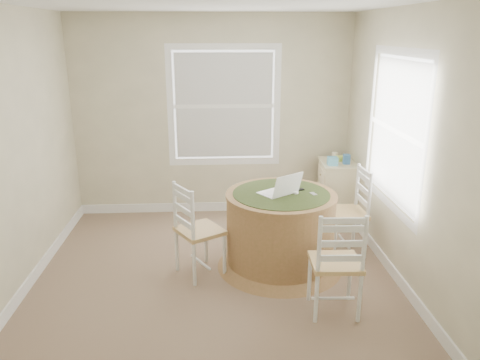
{
  "coord_description": "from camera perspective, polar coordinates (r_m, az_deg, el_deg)",
  "views": [
    {
      "loc": [
        0.01,
        -4.26,
        2.36
      ],
      "look_at": [
        0.28,
        0.45,
        0.87
      ],
      "focal_mm": 35.0,
      "sensor_mm": 36.0,
      "label": 1
    }
  ],
  "objects": [
    {
      "name": "phone",
      "position": [
        4.75,
        8.92,
        -1.73
      ],
      "size": [
        0.07,
        0.1,
        0.02
      ],
      "primitive_type": "cube",
      "rotation": [
        0.0,
        0.0,
        0.3
      ],
      "color": "#B7BABF",
      "rests_on": "round_table"
    },
    {
      "name": "room",
      "position": [
        4.56,
        -1.21,
        4.09
      ],
      "size": [
        3.64,
        3.64,
        2.64
      ],
      "color": "#8D7159",
      "rests_on": "ground"
    },
    {
      "name": "chair_left",
      "position": [
        4.71,
        -4.92,
        -6.11
      ],
      "size": [
        0.56,
        0.57,
        0.95
      ],
      "primitive_type": null,
      "rotation": [
        0.0,
        0.0,
        2.11
      ],
      "color": "white",
      "rests_on": "ground"
    },
    {
      "name": "cup_cream",
      "position": [
        6.2,
        11.46,
        2.92
      ],
      "size": [
        0.07,
        0.07,
        0.09
      ],
      "primitive_type": "cylinder",
      "color": "beige",
      "rests_on": "corner_chest"
    },
    {
      "name": "box_yellow",
      "position": [
        6.14,
        12.31,
        2.56
      ],
      "size": [
        0.16,
        0.11,
        0.06
      ],
      "primitive_type": "cube",
      "rotation": [
        0.0,
        0.0,
        -0.06
      ],
      "color": "#D0E852",
      "rests_on": "corner_chest"
    },
    {
      "name": "laptop",
      "position": [
        4.71,
        4.88,
        -1.32
      ],
      "size": [
        0.47,
        0.45,
        0.25
      ],
      "rotation": [
        0.0,
        0.0,
        3.75
      ],
      "color": "white",
      "rests_on": "round_table"
    },
    {
      "name": "corner_chest",
      "position": [
        6.2,
        11.65,
        -1.29
      ],
      "size": [
        0.47,
        0.62,
        0.78
      ],
      "rotation": [
        0.0,
        0.0,
        -0.06
      ],
      "color": "beige",
      "rests_on": "ground"
    },
    {
      "name": "round_table",
      "position": [
        4.87,
        4.93,
        -5.75
      ],
      "size": [
        1.31,
        1.31,
        0.81
      ],
      "rotation": [
        0.0,
        0.0,
        0.3
      ],
      "color": "#9B6E45",
      "rests_on": "ground"
    },
    {
      "name": "chair_right",
      "position": [
        5.28,
        12.84,
        -3.83
      ],
      "size": [
        0.42,
        0.44,
        0.95
      ],
      "primitive_type": null,
      "rotation": [
        0.0,
        0.0,
        -1.52
      ],
      "color": "white",
      "rests_on": "ground"
    },
    {
      "name": "chair_near",
      "position": [
        4.16,
        11.56,
        -9.78
      ],
      "size": [
        0.43,
        0.41,
        0.95
      ],
      "primitive_type": null,
      "rotation": [
        0.0,
        0.0,
        3.11
      ],
      "color": "white",
      "rests_on": "ground"
    },
    {
      "name": "keys",
      "position": [
        4.85,
        7.41,
        -1.2
      ],
      "size": [
        0.07,
        0.07,
        0.02
      ],
      "primitive_type": "cube",
      "rotation": [
        0.0,
        0.0,
        0.3
      ],
      "color": "black",
      "rests_on": "round_table"
    },
    {
      "name": "tissue_box",
      "position": [
        5.92,
        11.21,
        2.28
      ],
      "size": [
        0.13,
        0.13,
        0.1
      ],
      "primitive_type": "cube",
      "rotation": [
        0.0,
        0.0,
        -0.06
      ],
      "color": "#58AACB",
      "rests_on": "corner_chest"
    },
    {
      "name": "box_blue",
      "position": [
        6.0,
        12.87,
        2.49
      ],
      "size": [
        0.08,
        0.08,
        0.12
      ],
      "primitive_type": "cube",
      "rotation": [
        0.0,
        0.0,
        -0.06
      ],
      "color": "#33649A",
      "rests_on": "corner_chest"
    },
    {
      "name": "mouse",
      "position": [
        4.75,
        6.77,
        -1.52
      ],
      "size": [
        0.09,
        0.12,
        0.04
      ],
      "primitive_type": "ellipsoid",
      "rotation": [
        0.0,
        0.0,
        0.3
      ],
      "color": "white",
      "rests_on": "round_table"
    }
  ]
}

